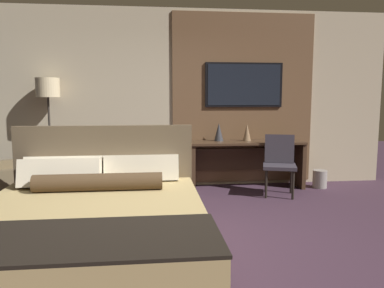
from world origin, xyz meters
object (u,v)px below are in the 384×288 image
armchair_by_window (6,186)px  tv (244,85)px  desk (246,156)px  floor_lamp (48,97)px  bed (92,227)px  vase_short (219,132)px  waste_bin (320,179)px  desk_chair (279,159)px  vase_tall (247,132)px  book (283,139)px

armchair_by_window → tv: bearing=-108.0°
tv → desk: bearing=-90.0°
armchair_by_window → floor_lamp: size_ratio=0.71×
bed → tv: (2.01, 2.72, 1.31)m
vase_short → waste_bin: (1.59, -0.24, -0.74)m
desk_chair → vase_tall: vase_tall is taller
book → desk_chair: bearing=-114.4°
bed → book: bearing=44.4°
desk_chair → waste_bin: (0.78, 0.32, -0.38)m
bed → vase_tall: bed is taller
armchair_by_window → book: armchair_by_window is taller
vase_short → waste_bin: 1.77m
waste_bin → desk_chair: bearing=-158.1°
vase_short → book: 1.04m
bed → tv: size_ratio=1.82×
armchair_by_window → waste_bin: armchair_by_window is taller
floor_lamp → book: (3.60, 0.02, -0.68)m
bed → floor_lamp: (-0.97, 2.55, 1.12)m
desk_chair → vase_short: 1.04m
tv → vase_short: tv is taller
vase_short → waste_bin: bearing=-8.4°
desk → waste_bin: 1.23m
armchair_by_window → book: (4.02, 0.66, 0.50)m
vase_tall → vase_short: size_ratio=0.96×
desk → waste_bin: bearing=-7.7°
desk → desk_chair: 0.61m
desk_chair → vase_short: bearing=162.7°
bed → tv: bearing=53.6°
bed → waste_bin: bed is taller
book → floor_lamp: bearing=-179.7°
desk → vase_tall: size_ratio=6.60×
armchair_by_window → vase_short: size_ratio=4.31×
bed → vase_tall: 3.33m
vase_tall → waste_bin: vase_tall is taller
book → vase_short: bearing=177.7°
vase_tall → floor_lamp: bearing=-179.5°
floor_lamp → book: 3.66m
armchair_by_window → book: bearing=-112.2°
bed → desk: size_ratio=1.27×
floor_lamp → desk_chair: bearing=-8.3°
desk_chair → vase_short: (-0.80, 0.55, 0.36)m
bed → waste_bin: bearing=36.8°
armchair_by_window → bed: bearing=-175.3°
desk_chair → waste_bin: 0.93m
floor_lamp → waste_bin: (4.15, -0.17, -1.29)m
floor_lamp → waste_bin: floor_lamp is taller
bed → tv: 3.63m
desk → book: size_ratio=7.93×
tv → desk_chair: tv is taller
bed → floor_lamp: floor_lamp is taller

